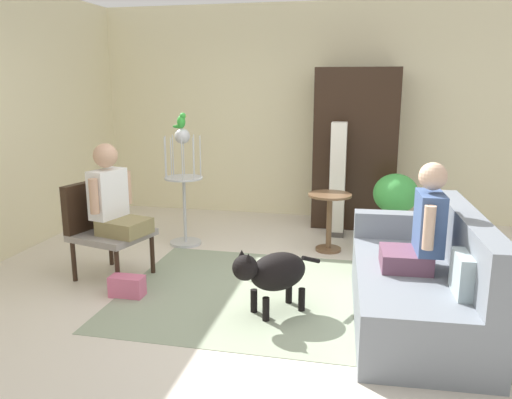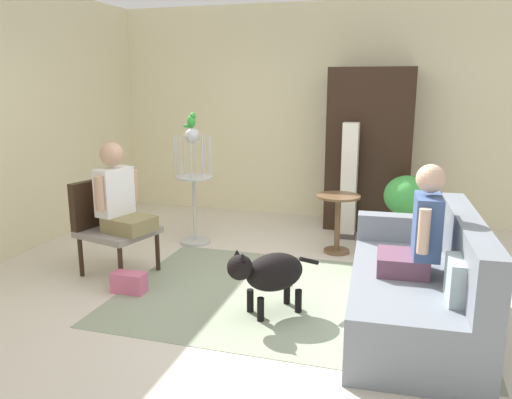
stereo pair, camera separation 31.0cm
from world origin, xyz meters
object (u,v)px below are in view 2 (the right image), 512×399
object	(u,v)px
bird_cage_stand	(194,182)
potted_plant	(406,203)
couch	(420,289)
person_on_armchair	(119,196)
dog	(270,272)
round_end_table	(338,216)
column_lamp	(349,182)
armchair	(108,220)
armoire_cabinet	(369,150)
parrot	(191,121)
person_on_couch	(419,231)
handbag	(129,283)

from	to	relation	value
bird_cage_stand	potted_plant	distance (m)	2.37
couch	person_on_armchair	size ratio (longest dim) A/B	2.20
dog	potted_plant	distance (m)	2.20
round_end_table	column_lamp	distance (m)	0.65
couch	potted_plant	world-z (taller)	couch
armchair	armoire_cabinet	xyz separation A→B (m)	(2.28, 2.33, 0.48)
dog	parrot	size ratio (longest dim) A/B	3.72
person_on_couch	person_on_armchair	bearing A→B (deg)	172.12
column_lamp	armchair	bearing A→B (deg)	-139.46
potted_plant	dog	bearing A→B (deg)	-117.49
person_on_armchair	dog	bearing A→B (deg)	-15.27
armoire_cabinet	parrot	bearing A→B (deg)	-146.09
armoire_cabinet	handbag	world-z (taller)	armoire_cabinet
couch	person_on_armchair	distance (m)	2.79
armchair	column_lamp	xyz separation A→B (m)	(2.10, 1.80, 0.16)
round_end_table	armchair	bearing A→B (deg)	-149.78
round_end_table	potted_plant	world-z (taller)	potted_plant
bird_cage_stand	person_on_couch	bearing A→B (deg)	-31.75
person_on_couch	person_on_armchair	distance (m)	2.72
couch	round_end_table	xyz separation A→B (m)	(-0.83, 1.58, 0.11)
potted_plant	column_lamp	xyz separation A→B (m)	(-0.66, 0.33, 0.14)
person_on_couch	dog	distance (m)	1.18
person_on_armchair	round_end_table	xyz separation A→B (m)	(1.90, 1.24, -0.37)
person_on_armchair	armchair	bearing A→B (deg)	165.55
bird_cage_stand	parrot	distance (m)	0.69
dog	bird_cage_stand	distance (m)	2.08
armchair	bird_cage_stand	world-z (taller)	bird_cage_stand
dog	armoire_cabinet	xyz separation A→B (m)	(0.53, 2.81, 0.65)
armchair	dog	bearing A→B (deg)	-15.19
parrot	couch	bearing A→B (deg)	-30.80
person_on_armchair	handbag	size ratio (longest dim) A/B	2.80
dog	bird_cage_stand	world-z (taller)	bird_cage_stand
round_end_table	armoire_cabinet	world-z (taller)	armoire_cabinet
couch	round_end_table	world-z (taller)	couch
couch	bird_cage_stand	xyz separation A→B (m)	(-2.46, 1.47, 0.41)
parrot	bird_cage_stand	bearing A→B (deg)	0.00
person_on_couch	handbag	distance (m)	2.50
round_end_table	armoire_cabinet	distance (m)	1.30
armchair	dog	xyz separation A→B (m)	(1.75, -0.47, -0.17)
round_end_table	armoire_cabinet	xyz separation A→B (m)	(0.22, 1.13, 0.58)
dog	handbag	size ratio (longest dim) A/B	2.14
person_on_couch	handbag	bearing A→B (deg)	-179.75
parrot	handbag	distance (m)	2.00
round_end_table	dog	distance (m)	1.70
round_end_table	column_lamp	size ratio (longest dim) A/B	0.47
dog	person_on_couch	bearing A→B (deg)	3.14
person_on_couch	person_on_armchair	world-z (taller)	person_on_armchair
column_lamp	dog	bearing A→B (deg)	-98.84
potted_plant	armoire_cabinet	bearing A→B (deg)	119.11
couch	potted_plant	xyz separation A→B (m)	(-0.13, 1.86, 0.23)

